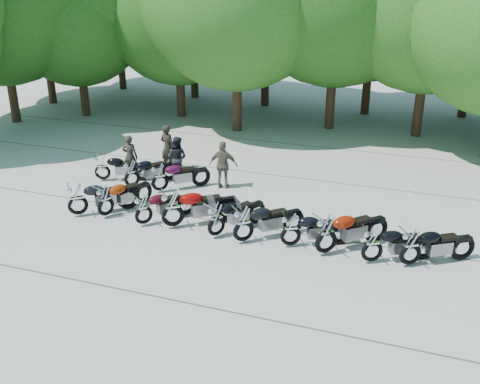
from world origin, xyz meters
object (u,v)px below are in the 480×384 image
(motorcycle_9, at_px, (411,246))
(motorcycle_0, at_px, (77,198))
(motorcycle_11, at_px, (132,172))
(motorcycle_7, at_px, (326,233))
(rider_1, at_px, (177,158))
(motorcycle_4, at_px, (216,219))
(motorcycle_5, at_px, (243,223))
(motorcycle_8, at_px, (373,244))
(motorcycle_2, at_px, (143,208))
(motorcycle_3, at_px, (173,207))
(motorcycle_1, at_px, (105,200))
(motorcycle_10, at_px, (102,166))
(motorcycle_12, at_px, (160,176))
(rider_3, at_px, (168,148))
(rider_0, at_px, (130,157))
(motorcycle_6, at_px, (291,229))
(rider_2, at_px, (223,165))

(motorcycle_9, bearing_deg, motorcycle_0, 58.46)
(motorcycle_11, bearing_deg, motorcycle_7, -160.11)
(motorcycle_11, bearing_deg, rider_1, -90.97)
(motorcycle_4, xyz_separation_m, rider_1, (-3.14, 3.99, 0.22))
(motorcycle_5, distance_m, motorcycle_8, 3.67)
(motorcycle_2, relative_size, motorcycle_3, 0.84)
(motorcycle_4, distance_m, motorcycle_9, 5.53)
(motorcycle_0, bearing_deg, motorcycle_2, -128.43)
(motorcycle_1, height_order, motorcycle_8, motorcycle_1)
(motorcycle_0, xyz_separation_m, motorcycle_10, (-0.95, 2.95, -0.06))
(motorcycle_0, height_order, motorcycle_2, motorcycle_0)
(motorcycle_9, height_order, motorcycle_10, motorcycle_9)
(motorcycle_8, relative_size, motorcycle_10, 1.04)
(motorcycle_3, relative_size, motorcycle_7, 1.02)
(motorcycle_4, xyz_separation_m, motorcycle_12, (-3.16, 2.57, -0.01))
(motorcycle_0, height_order, rider_3, rider_3)
(motorcycle_4, relative_size, rider_0, 1.29)
(motorcycle_1, height_order, motorcycle_10, motorcycle_1)
(motorcycle_3, distance_m, rider_3, 5.22)
(motorcycle_5, height_order, motorcycle_11, motorcycle_5)
(motorcycle_4, xyz_separation_m, motorcycle_5, (0.88, -0.08, 0.03))
(motorcycle_6, bearing_deg, rider_2, 17.32)
(motorcycle_1, distance_m, rider_2, 4.44)
(motorcycle_6, height_order, motorcycle_12, motorcycle_12)
(motorcycle_10, bearing_deg, rider_0, -71.25)
(rider_3, bearing_deg, motorcycle_10, 61.74)
(motorcycle_0, relative_size, motorcycle_7, 0.93)
(motorcycle_7, distance_m, rider_3, 8.59)
(motorcycle_0, xyz_separation_m, motorcycle_3, (3.24, 0.23, 0.06))
(motorcycle_7, bearing_deg, motorcycle_3, 43.38)
(motorcycle_12, bearing_deg, motorcycle_7, -153.48)
(motorcycle_2, relative_size, motorcycle_7, 0.85)
(motorcycle_4, bearing_deg, motorcycle_0, 32.91)
(motorcycle_9, relative_size, rider_2, 1.25)
(motorcycle_8, distance_m, rider_1, 8.69)
(motorcycle_10, height_order, rider_0, rider_0)
(motorcycle_1, bearing_deg, motorcycle_7, -159.52)
(motorcycle_0, xyz_separation_m, motorcycle_2, (2.30, 0.10, -0.05))
(motorcycle_12, bearing_deg, motorcycle_5, -165.08)
(motorcycle_3, relative_size, rider_2, 1.40)
(rider_1, bearing_deg, motorcycle_11, 53.01)
(motorcycle_1, height_order, rider_2, rider_2)
(motorcycle_5, relative_size, motorcycle_9, 1.03)
(motorcycle_0, distance_m, motorcycle_7, 7.99)
(motorcycle_6, distance_m, motorcycle_12, 5.93)
(motorcycle_9, relative_size, motorcycle_10, 1.08)
(rider_3, bearing_deg, motorcycle_7, 161.17)
(motorcycle_7, height_order, motorcycle_10, motorcycle_7)
(motorcycle_6, xyz_separation_m, motorcycle_9, (3.29, 0.00, 0.03))
(motorcycle_7, bearing_deg, motorcycle_4, 44.81)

